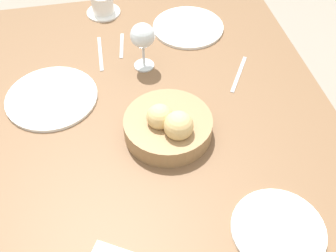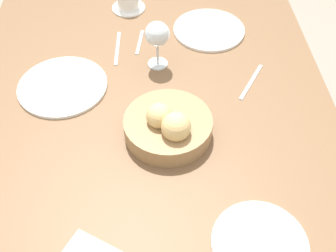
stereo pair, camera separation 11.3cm
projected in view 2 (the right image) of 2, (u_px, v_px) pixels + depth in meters
ground_plane at (155, 241)px, 1.74m from camera, size 10.00×10.00×0.00m
dining_table at (150, 140)px, 1.25m from camera, size 1.32×1.08×0.74m
bread_basket at (168, 126)px, 1.12m from camera, size 0.24×0.24×0.12m
plate_near_left at (260, 244)px, 0.93m from camera, size 0.22×0.22×0.01m
plate_near_right at (209, 30)px, 1.46m from camera, size 0.25×0.25×0.01m
plate_far_center at (63, 86)px, 1.27m from camera, size 0.27×0.27×0.01m
wine_glass at (157, 35)px, 1.26m from camera, size 0.08×0.08×0.16m
coffee_cup at (128, 1)px, 1.54m from camera, size 0.12×0.12×0.07m
fork_silver at (118, 48)px, 1.40m from camera, size 0.18×0.02×0.00m
knife_silver at (251, 82)px, 1.29m from camera, size 0.16×0.10×0.00m
spoon_coffee at (140, 42)px, 1.42m from camera, size 0.13×0.03×0.00m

